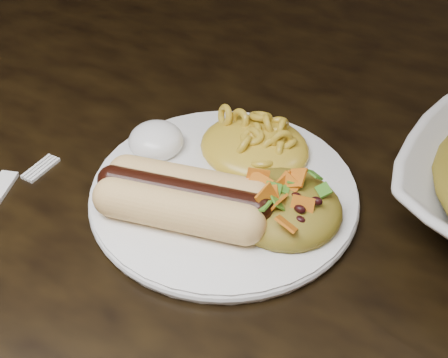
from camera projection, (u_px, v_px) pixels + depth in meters
The scene contains 6 objects.
table at pixel (187, 235), 0.61m from camera, with size 1.60×0.90×0.75m.
plate at pixel (224, 193), 0.51m from camera, with size 0.22×0.22×0.01m, color white.
hotdog at pixel (184, 197), 0.47m from camera, with size 0.12×0.09×0.03m.
mac_and_cheese at pixel (255, 134), 0.53m from camera, with size 0.10×0.09×0.04m, color gold.
sour_cream at pixel (156, 135), 0.53m from camera, with size 0.05×0.05×0.03m, color white.
taco_salad at pixel (285, 199), 0.47m from camera, with size 0.09×0.09×0.04m.
Camera 1 is at (0.25, -0.34, 1.10)m, focal length 50.00 mm.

